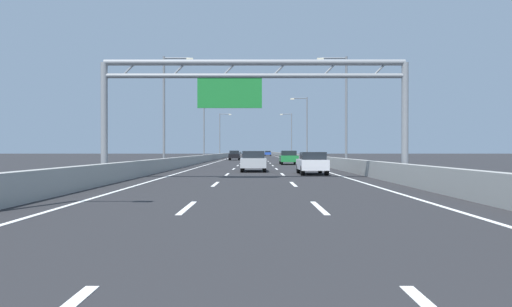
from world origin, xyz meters
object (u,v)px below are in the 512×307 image
at_px(silver_car, 252,161).
at_px(streetlamp_right_mid, 342,105).
at_px(sign_gantry, 249,88).
at_px(white_car, 310,163).
at_px(streetlamp_left_distant, 219,133).
at_px(streetlamp_right_far, 303,125).
at_px(black_car, 233,155).
at_px(streetlamp_left_mid, 165,105).
at_px(green_car, 287,157).
at_px(streetlamp_left_far, 204,125).
at_px(blue_car, 266,153).
at_px(streetlamp_right_distant, 289,133).

bearing_deg(silver_car, streetlamp_right_mid, 32.31).
relative_size(sign_gantry, white_car, 3.93).
height_order(sign_gantry, streetlamp_left_distant, streetlamp_left_distant).
distance_m(streetlamp_right_far, streetlamp_left_distant, 34.35).
bearing_deg(black_car, white_car, -81.12).
height_order(streetlamp_left_mid, streetlamp_left_distant, same).
distance_m(sign_gantry, green_car, 28.50).
xyz_separation_m(sign_gantry, streetlamp_right_far, (7.64, 46.01, 0.56)).
height_order(streetlamp_left_mid, green_car, streetlamp_left_mid).
relative_size(streetlamp_left_mid, streetlamp_left_distant, 1.00).
xyz_separation_m(streetlamp_right_mid, white_car, (-3.75, -9.30, -4.64)).
xyz_separation_m(streetlamp_left_far, blue_car, (10.96, 66.72, -4.66)).
distance_m(streetlamp_left_mid, streetlamp_left_far, 30.93).
bearing_deg(streetlamp_right_far, streetlamp_left_far, 180.00).
distance_m(sign_gantry, streetlamp_right_distant, 77.32).
bearing_deg(streetlamp_left_distant, white_car, -81.07).
xyz_separation_m(streetlamp_right_far, white_car, (-3.75, -40.23, -4.64)).
height_order(streetlamp_right_distant, silver_car, streetlamp_right_distant).
relative_size(streetlamp_left_far, silver_car, 2.12).
distance_m(streetlamp_right_distant, blue_car, 36.31).
xyz_separation_m(streetlamp_right_far, silver_car, (-7.58, -35.73, -4.62)).
xyz_separation_m(silver_car, blue_car, (3.60, 102.45, -0.04)).
relative_size(sign_gantry, silver_car, 3.62).
distance_m(streetlamp_right_distant, green_car, 49.36).
xyz_separation_m(streetlamp_right_far, streetlamp_right_distant, (0.00, 30.93, 0.00)).
relative_size(silver_car, blue_car, 1.03).
bearing_deg(white_car, streetlamp_left_far, 105.53).
xyz_separation_m(black_car, blue_car, (6.86, 61.60, -0.03)).
bearing_deg(streetlamp_left_distant, streetlamp_left_far, -90.00).
bearing_deg(streetlamp_right_mid, streetlamp_right_distant, 90.00).
height_order(streetlamp_left_mid, white_car, streetlamp_left_mid).
relative_size(streetlamp_left_mid, streetlamp_right_far, 1.00).
height_order(streetlamp_left_far, black_car, streetlamp_left_far).
distance_m(sign_gantry, streetlamp_left_distant, 77.28).
bearing_deg(streetlamp_left_mid, streetlamp_right_mid, 0.00).
bearing_deg(green_car, silver_car, -102.20).
distance_m(streetlamp_left_mid, streetlamp_left_distant, 61.86).
bearing_deg(white_car, black_car, 98.88).
bearing_deg(streetlamp_right_mid, black_car, 106.73).
relative_size(sign_gantry, streetlamp_left_far, 1.71).
bearing_deg(streetlamp_right_distant, streetlamp_left_far, -115.77).
bearing_deg(silver_car, blue_car, 87.99).
bearing_deg(sign_gantry, streetlamp_right_mid, 63.13).
relative_size(streetlamp_right_mid, black_car, 2.22).
bearing_deg(blue_car, streetlamp_left_mid, -96.40).
xyz_separation_m(streetlamp_left_mid, streetlamp_left_far, (0.00, 30.93, 0.00)).
xyz_separation_m(streetlamp_left_distant, green_car, (11.17, -49.00, -4.62)).
distance_m(streetlamp_right_far, green_car, 19.02).
bearing_deg(white_car, green_car, 90.02).
distance_m(streetlamp_right_mid, streetlamp_right_distant, 61.86).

